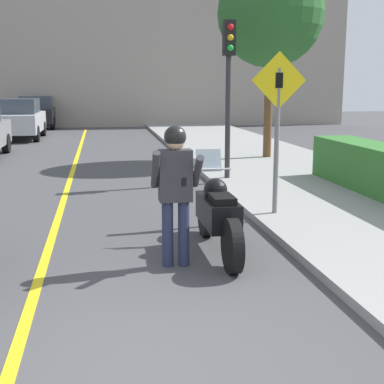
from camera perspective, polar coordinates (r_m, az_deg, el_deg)
ground_plane at (r=4.55m, az=-11.09°, el=-17.94°), size 80.00×80.00×0.00m
road_center_line at (r=10.25m, az=-13.73°, el=-1.46°), size 0.12×36.00×0.01m
building_backdrop at (r=30.04m, az=-10.30°, el=14.78°), size 28.00×1.20×8.26m
motorcycle at (r=7.13m, az=2.75°, el=-2.43°), size 0.62×2.31×1.32m
person_biker at (r=6.47m, az=-1.78°, el=1.15°), size 0.59×0.48×1.74m
crossing_sign at (r=8.83m, az=9.12°, el=7.83°), size 0.91×0.08×2.63m
traffic_light at (r=12.21m, az=3.94°, el=12.91°), size 0.26×0.30×3.50m
hedge_row at (r=11.11m, az=19.75°, el=2.18°), size 0.90×4.93×0.92m
street_tree at (r=16.18m, az=8.39°, el=18.32°), size 3.05×3.05×5.65m
parked_car_silver at (r=23.61m, az=-18.02°, el=7.45°), size 1.88×4.20×1.68m
parked_car_black at (r=29.63m, az=-16.12°, el=8.23°), size 1.88×4.20×1.68m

